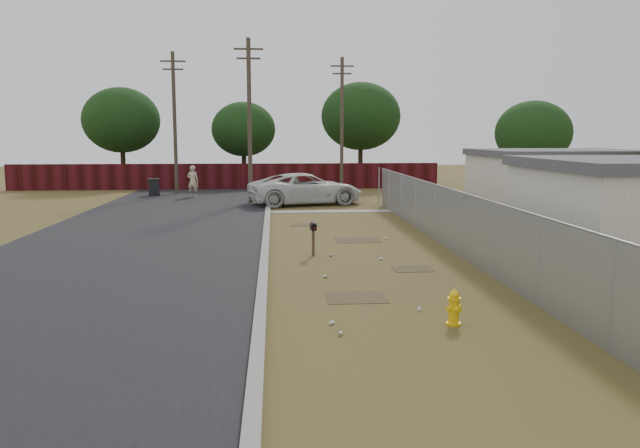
{
  "coord_description": "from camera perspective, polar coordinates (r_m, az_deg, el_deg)",
  "views": [
    {
      "loc": [
        -2.69,
        -19.02,
        3.75
      ],
      "look_at": [
        -1.31,
        -0.48,
        1.1
      ],
      "focal_mm": 35.0,
      "sensor_mm": 36.0,
      "label": 1
    }
  ],
  "objects": [
    {
      "name": "street",
      "position": [
        27.63,
        -12.66,
        0.15
      ],
      "size": [
        15.1,
        60.0,
        0.12
      ],
      "color": "black",
      "rests_on": "ground"
    },
    {
      "name": "trash_bin",
      "position": [
        40.37,
        -14.95,
        3.29
      ],
      "size": [
        0.84,
        0.83,
        1.08
      ],
      "color": "black",
      "rests_on": "ground"
    },
    {
      "name": "privacy_fence",
      "position": [
        44.24,
        -8.54,
        4.32
      ],
      "size": [
        30.0,
        0.12,
        1.8
      ],
      "primitive_type": "cube",
      "color": "#470F15",
      "rests_on": "ground"
    },
    {
      "name": "pickup_truck",
      "position": [
        34.03,
        -1.29,
        3.24
      ],
      "size": [
        6.74,
        4.43,
        1.72
      ],
      "primitive_type": "imported",
      "rotation": [
        0.0,
        0.0,
        1.85
      ],
      "color": "silver",
      "rests_on": "ground"
    },
    {
      "name": "pedestrian",
      "position": [
        38.88,
        -11.54,
        3.85
      ],
      "size": [
        0.8,
        0.63,
        1.95
      ],
      "primitive_type": "imported",
      "rotation": [
        0.0,
        0.0,
        2.89
      ],
      "color": "#BDAC8B",
      "rests_on": "ground"
    },
    {
      "name": "utility_poles",
      "position": [
        39.71,
        -5.72,
        9.43
      ],
      "size": [
        12.6,
        8.24,
        9.0
      ],
      "color": "#493D30",
      "rests_on": "ground"
    },
    {
      "name": "scattered_litter",
      "position": [
        16.55,
        3.73,
        -4.86
      ],
      "size": [
        3.03,
        10.96,
        0.07
      ],
      "color": "silver",
      "rests_on": "ground"
    },
    {
      "name": "ground",
      "position": [
        19.57,
        3.74,
        -2.95
      ],
      "size": [
        120.0,
        120.0,
        0.0
      ],
      "primitive_type": "plane",
      "color": "brown",
      "rests_on": "ground"
    },
    {
      "name": "horizon_trees",
      "position": [
        42.73,
        0.51,
        9.29
      ],
      "size": [
        33.32,
        31.94,
        7.78
      ],
      "color": "black",
      "rests_on": "ground"
    },
    {
      "name": "houses",
      "position": [
        25.48,
        24.9,
        2.43
      ],
      "size": [
        9.3,
        17.24,
        3.1
      ],
      "color": "beige",
      "rests_on": "ground"
    },
    {
      "name": "chainlink_fence",
      "position": [
        21.08,
        11.8,
        -0.11
      ],
      "size": [
        0.1,
        27.06,
        2.02
      ],
      "color": "gray",
      "rests_on": "ground"
    },
    {
      "name": "fire_hydrant",
      "position": [
        12.76,
        12.15,
        -7.54
      ],
      "size": [
        0.39,
        0.39,
        0.74
      ],
      "color": "yellow",
      "rests_on": "ground"
    },
    {
      "name": "mailbox",
      "position": [
        19.44,
        -0.62,
        -0.5
      ],
      "size": [
        0.19,
        0.46,
        1.06
      ],
      "color": "#4E3D2D",
      "rests_on": "ground"
    }
  ]
}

